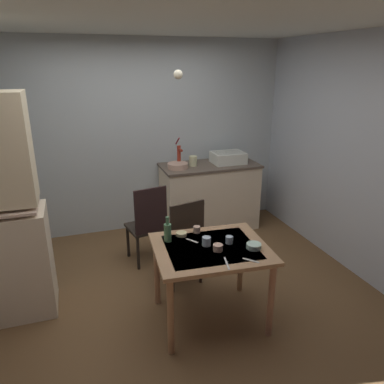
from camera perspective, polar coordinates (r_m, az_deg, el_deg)
ground_plane at (r=3.94m, az=-3.46°, el=-15.28°), size 5.14×5.14×0.00m
wall_back at (r=5.06m, az=-9.02°, el=8.25°), size 4.24×0.10×2.56m
wall_right at (r=4.39m, az=24.03°, el=5.14°), size 0.10×3.53×2.56m
ceiling_slab at (r=3.26m, az=-4.47°, el=25.97°), size 4.24×3.53×0.10m
counter_cabinet at (r=5.18m, az=2.69°, el=-0.66°), size 1.33×0.64×0.93m
sink_basin at (r=5.12m, az=5.63°, el=5.37°), size 0.44×0.34×0.15m
hand_pump at (r=4.91m, az=-2.03°, el=5.93°), size 0.05×0.27×0.39m
mixing_bowl_counter at (r=4.84m, az=-2.24°, el=4.10°), size 0.27×0.27×0.07m
stoneware_crock at (r=4.95m, az=0.17°, el=4.85°), size 0.11×0.11×0.13m
dining_table at (r=3.26m, az=2.92°, el=-10.08°), size 1.04×0.88×0.73m
chair_far_side at (r=3.83m, az=-1.56°, el=-7.62°), size 0.48×0.48×0.96m
chair_by_counter at (r=4.26m, az=-6.88°, el=-4.93°), size 0.47×0.47×0.96m
serving_bowl_wide at (r=3.40m, az=-1.65°, el=-6.52°), size 0.10×0.10×0.03m
soup_bowl_small at (r=3.22m, az=9.58°, el=-8.27°), size 0.13×0.13×0.04m
teacup_cream at (r=3.14m, az=4.05°, el=-8.62°), size 0.08×0.08×0.06m
mug_dark at (r=3.22m, az=2.26°, el=-7.65°), size 0.08×0.08×0.08m
teacup_mint at (r=3.27m, az=5.80°, el=-7.41°), size 0.06×0.06×0.07m
mug_tall at (r=3.45m, az=0.75°, el=-5.85°), size 0.07×0.07×0.06m
glass_bottle at (r=3.28m, az=-3.81°, el=-6.18°), size 0.07×0.07×0.23m
table_knife at (r=2.97m, az=5.44°, el=-11.00°), size 0.06×0.19×0.00m
teaspoon_near_bowl at (r=3.31m, az=0.01°, el=-7.59°), size 0.09×0.12×0.00m
teaspoon_by_cup at (r=3.04m, az=9.14°, el=-10.47°), size 0.11×0.12×0.00m
pendant_bulb at (r=3.30m, az=-2.16°, el=17.80°), size 0.08×0.08×0.08m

